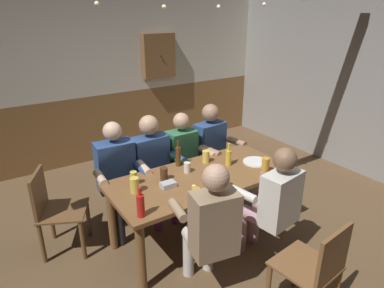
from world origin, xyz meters
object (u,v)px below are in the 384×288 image
at_px(table_candle, 194,189).
at_px(dining_table, 201,185).
at_px(pint_glass_3, 135,185).
at_px(person_5, 273,200).
at_px(person_4, 211,224).
at_px(pint_glass_0, 265,165).
at_px(plate_0, 256,162).
at_px(bottle_1, 141,205).
at_px(pint_glass_2, 187,167).
at_px(pint_glass_5, 196,194).
at_px(pint_glass_7, 225,182).
at_px(person_2, 185,158).
at_px(person_3, 214,148).
at_px(condiment_caddy, 168,185).
at_px(bottle_0, 178,156).
at_px(bottle_2, 228,157).
at_px(person_0, 118,173).
at_px(pint_glass_1, 206,157).
at_px(wall_dart_cabinet, 159,56).
at_px(person_1, 154,163).
at_px(chair_empty_near_left, 315,269).
at_px(pint_glass_6, 164,174).
at_px(pint_glass_4, 134,178).

bearing_deg(table_candle, dining_table, 43.89).
bearing_deg(pint_glass_3, person_5, -34.16).
height_order(person_4, table_candle, person_4).
bearing_deg(pint_glass_0, plate_0, 69.43).
height_order(plate_0, bottle_1, bottle_1).
bearing_deg(pint_glass_2, pint_glass_3, -172.68).
distance_m(pint_glass_5, pint_glass_7, 0.37).
xyz_separation_m(person_2, person_3, (0.43, 0.00, 0.03)).
distance_m(person_3, condiment_caddy, 1.24).
distance_m(dining_table, pint_glass_3, 0.72).
relative_size(person_3, table_candle, 15.38).
xyz_separation_m(bottle_0, bottle_2, (0.46, -0.28, -0.02)).
height_order(person_0, person_5, person_0).
xyz_separation_m(bottle_1, pint_glass_1, (1.04, 0.56, -0.04)).
xyz_separation_m(person_4, wall_dart_cabinet, (1.27, 3.20, 0.90)).
xyz_separation_m(person_5, pint_glass_2, (-0.44, 0.80, 0.13)).
bearing_deg(bottle_2, bottle_1, -163.02).
bearing_deg(bottle_0, table_candle, -107.62).
xyz_separation_m(bottle_2, pint_glass_1, (-0.16, 0.19, -0.03)).
distance_m(person_1, pint_glass_0, 1.25).
xyz_separation_m(person_3, pint_glass_7, (-0.58, -0.96, 0.12)).
height_order(chair_empty_near_left, pint_glass_0, pint_glass_0).
relative_size(pint_glass_6, wall_dart_cabinet, 0.19).
xyz_separation_m(person_2, person_5, (0.15, -1.30, 0.02)).
bearing_deg(person_1, pint_glass_4, 43.84).
xyz_separation_m(pint_glass_0, pint_glass_3, (-1.30, 0.36, -0.01)).
xyz_separation_m(bottle_2, wall_dart_cabinet, (0.52, 2.49, 0.75)).
relative_size(chair_empty_near_left, plate_0, 3.15).
height_order(dining_table, person_4, person_4).
relative_size(person_0, bottle_0, 4.30).
bearing_deg(person_5, person_1, 104.74).
bearing_deg(person_2, person_5, 95.74).
xyz_separation_m(pint_glass_4, pint_glass_6, (0.29, -0.08, -0.00)).
bearing_deg(pint_glass_7, condiment_caddy, 146.94).
relative_size(dining_table, person_3, 1.52).
bearing_deg(pint_glass_7, pint_glass_1, 73.33).
bearing_deg(person_1, pint_glass_2, 102.97).
bearing_deg(pint_glass_6, pint_glass_7, -46.73).
bearing_deg(person_5, pint_glass_1, 89.84).
xyz_separation_m(dining_table, person_4, (-0.36, -0.66, 0.05)).
relative_size(bottle_2, pint_glass_5, 2.06).
distance_m(person_3, bottle_0, 0.80).
bearing_deg(plate_0, pint_glass_5, -163.45).
distance_m(person_5, pint_glass_1, 0.91).
relative_size(condiment_caddy, pint_glass_6, 1.06).
bearing_deg(bottle_0, wall_dart_cabinet, 66.17).
height_order(table_candle, bottle_0, bottle_0).
xyz_separation_m(pint_glass_0, pint_glass_2, (-0.67, 0.44, -0.03)).
relative_size(person_0, person_1, 1.00).
bearing_deg(condiment_caddy, pint_glass_5, -76.11).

